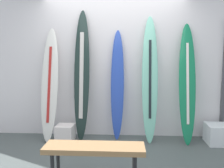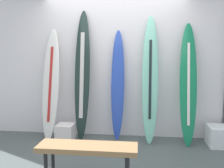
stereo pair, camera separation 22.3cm
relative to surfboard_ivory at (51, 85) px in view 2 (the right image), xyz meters
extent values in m
cube|color=#4A5351|center=(1.12, -0.94, -0.99)|extent=(8.00, 8.00, 0.04)
cube|color=silver|center=(1.12, 0.36, 0.43)|extent=(7.20, 0.20, 2.80)
ellipsoid|color=silver|center=(0.00, 0.00, 0.01)|extent=(0.31, 0.48, 1.97)
cube|color=#B22420|center=(0.00, -0.02, 0.02)|extent=(0.05, 0.29, 1.30)
cone|color=black|center=(0.00, -0.14, -0.80)|extent=(0.07, 0.09, 0.11)
ellipsoid|color=#1B2C28|center=(0.56, 0.06, 0.17)|extent=(0.29, 0.39, 2.28)
cube|color=beige|center=(0.56, 0.03, 0.17)|extent=(0.08, 0.21, 1.49)
ellipsoid|color=#294AB5|center=(1.18, 0.11, -0.01)|extent=(0.24, 0.26, 1.93)
ellipsoid|color=#7BCEB3|center=(1.74, 0.03, 0.11)|extent=(0.28, 0.43, 2.16)
cube|color=black|center=(1.74, 0.00, 0.12)|extent=(0.05, 0.23, 1.32)
cone|color=black|center=(1.74, -0.08, -0.78)|extent=(0.07, 0.09, 0.11)
ellipsoid|color=#15774B|center=(2.37, 0.01, 0.05)|extent=(0.30, 0.49, 2.04)
cube|color=silver|center=(2.37, -0.02, 0.06)|extent=(0.05, 0.29, 1.34)
cone|color=black|center=(2.37, -0.12, -0.79)|extent=(0.07, 0.09, 0.11)
cube|color=white|center=(0.28, -0.09, -0.83)|extent=(0.31, 0.31, 0.28)
cube|color=white|center=(2.90, -0.07, -0.81)|extent=(0.40, 0.40, 0.33)
cube|color=#956F47|center=(0.97, -1.46, -0.53)|extent=(1.15, 0.32, 0.06)
cylinder|color=black|center=(0.51, -1.35, -0.76)|extent=(0.04, 0.04, 0.41)
cylinder|color=black|center=(1.43, -1.35, -0.76)|extent=(0.04, 0.04, 0.41)
camera|label=1|loc=(1.31, -4.04, 0.53)|focal=38.12mm
camera|label=2|loc=(1.54, -4.02, 0.53)|focal=38.12mm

